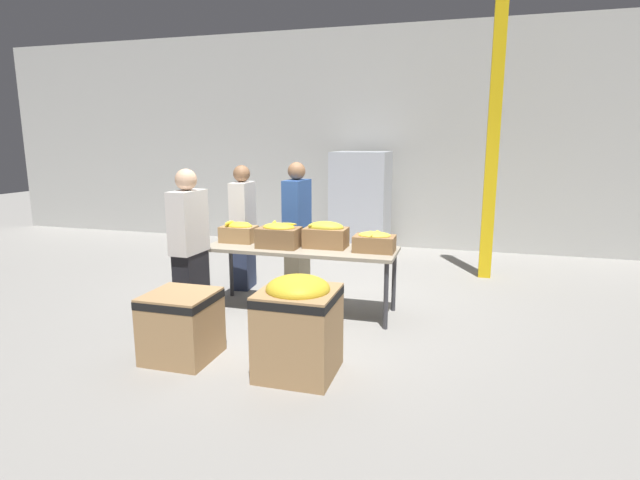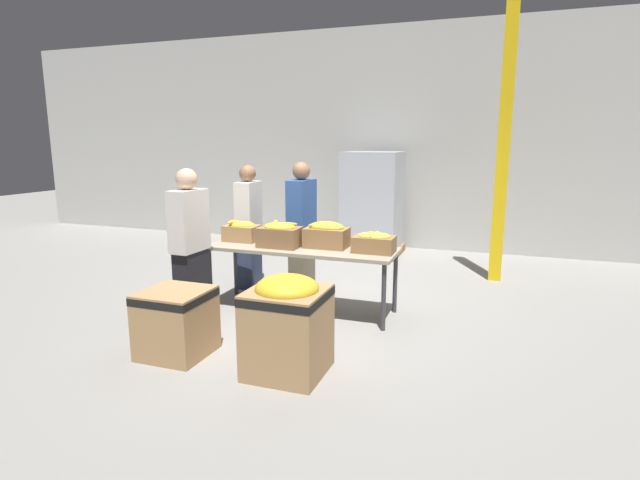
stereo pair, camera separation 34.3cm
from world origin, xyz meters
name	(u,v)px [view 2 (the right image)]	position (x,y,z in m)	size (l,w,h in m)	color
ground_plane	(302,310)	(0.00, 0.00, 0.00)	(30.00, 30.00, 0.00)	gray
wall_back	(381,139)	(0.00, 4.01, 2.00)	(16.00, 0.08, 4.00)	#B7B7B2
sorting_table	(301,252)	(0.00, 0.00, 0.71)	(2.21, 0.73, 0.77)	#9E937F
banana_box_0	(242,231)	(-0.82, 0.08, 0.89)	(0.41, 0.29, 0.27)	#A37A4C
banana_box_1	(280,235)	(-0.24, -0.07, 0.91)	(0.48, 0.32, 0.30)	olive
banana_box_2	(327,235)	(0.28, 0.08, 0.92)	(0.49, 0.32, 0.30)	olive
banana_box_3	(374,242)	(0.86, 0.01, 0.88)	(0.45, 0.30, 0.23)	olive
volunteer_0	(302,228)	(-0.30, 0.76, 0.85)	(0.27, 0.48, 1.71)	#6B604C
volunteer_1	(190,247)	(-1.00, -0.74, 0.84)	(0.25, 0.46, 1.69)	black
volunteer_2	(249,227)	(-1.04, 0.69, 0.83)	(0.26, 0.46, 1.66)	#2D3856
donation_bin_0	(176,320)	(-0.64, -1.55, 0.34)	(0.59, 0.59, 0.62)	tan
donation_bin_1	(287,322)	(0.49, -1.55, 0.46)	(0.64, 0.64, 0.87)	tan
support_pillar	(504,139)	(2.13, 2.19, 2.00)	(0.17, 0.17, 4.00)	yellow
pallet_stack_0	(373,204)	(0.04, 3.25, 0.88)	(1.03, 1.03, 1.79)	olive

